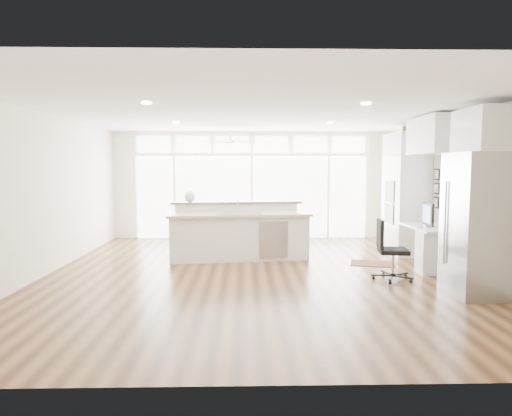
{
  "coord_description": "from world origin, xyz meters",
  "views": [
    {
      "loc": [
        -0.17,
        -7.6,
        1.78
      ],
      "look_at": [
        0.03,
        0.6,
        1.06
      ],
      "focal_mm": 32.0,
      "sensor_mm": 36.0,
      "label": 1
    }
  ],
  "objects": [
    {
      "name": "floor",
      "position": [
        0.0,
        0.0,
        -0.01
      ],
      "size": [
        7.0,
        8.0,
        0.02
      ],
      "primitive_type": "cube",
      "color": "#432814",
      "rests_on": "ground"
    },
    {
      "name": "ceiling",
      "position": [
        0.0,
        0.0,
        2.7
      ],
      "size": [
        7.0,
        8.0,
        0.02
      ],
      "primitive_type": "cube",
      "color": "white",
      "rests_on": "wall_back"
    },
    {
      "name": "wall_back",
      "position": [
        0.0,
        4.0,
        1.35
      ],
      "size": [
        7.0,
        0.04,
        2.7
      ],
      "primitive_type": "cube",
      "color": "silver",
      "rests_on": "floor"
    },
    {
      "name": "wall_front",
      "position": [
        0.0,
        -4.0,
        1.35
      ],
      "size": [
        7.0,
        0.04,
        2.7
      ],
      "primitive_type": "cube",
      "color": "silver",
      "rests_on": "floor"
    },
    {
      "name": "wall_left",
      "position": [
        -3.5,
        0.0,
        1.35
      ],
      "size": [
        0.04,
        8.0,
        2.7
      ],
      "primitive_type": "cube",
      "color": "silver",
      "rests_on": "floor"
    },
    {
      "name": "wall_right",
      "position": [
        3.5,
        0.0,
        1.35
      ],
      "size": [
        0.04,
        8.0,
        2.7
      ],
      "primitive_type": "cube",
      "color": "silver",
      "rests_on": "floor"
    },
    {
      "name": "glass_wall",
      "position": [
        0.0,
        3.94,
        1.05
      ],
      "size": [
        5.8,
        0.06,
        2.08
      ],
      "primitive_type": "cube",
      "color": "white",
      "rests_on": "wall_back"
    },
    {
      "name": "transom_row",
      "position": [
        0.0,
        3.94,
        2.38
      ],
      "size": [
        5.9,
        0.06,
        0.4
      ],
      "primitive_type": "cube",
      "color": "white",
      "rests_on": "wall_back"
    },
    {
      "name": "desk_window",
      "position": [
        3.46,
        0.3,
        1.55
      ],
      "size": [
        0.04,
        0.85,
        0.85
      ],
      "primitive_type": "cube",
      "color": "white",
      "rests_on": "wall_right"
    },
    {
      "name": "ceiling_fan",
      "position": [
        -0.5,
        2.8,
        2.48
      ],
      "size": [
        1.16,
        1.16,
        0.32
      ],
      "primitive_type": "cube",
      "color": "white",
      "rests_on": "ceiling"
    },
    {
      "name": "recessed_lights",
      "position": [
        0.0,
        0.2,
        2.68
      ],
      "size": [
        3.4,
        3.0,
        0.02
      ],
      "primitive_type": "cube",
      "color": "white",
      "rests_on": "ceiling"
    },
    {
      "name": "oven_cabinet",
      "position": [
        3.17,
        1.8,
        1.25
      ],
      "size": [
        0.64,
        1.2,
        2.5
      ],
      "primitive_type": "cube",
      "color": "white",
      "rests_on": "floor"
    },
    {
      "name": "desk_nook",
      "position": [
        3.13,
        0.3,
        0.38
      ],
      "size": [
        0.72,
        1.3,
        0.76
      ],
      "primitive_type": "cube",
      "color": "white",
      "rests_on": "floor"
    },
    {
      "name": "upper_cabinets",
      "position": [
        3.17,
        0.3,
        2.35
      ],
      "size": [
        0.64,
        1.3,
        0.64
      ],
      "primitive_type": "cube",
      "color": "white",
      "rests_on": "wall_right"
    },
    {
      "name": "refrigerator",
      "position": [
        3.11,
        -1.35,
        1.0
      ],
      "size": [
        0.76,
        0.9,
        2.0
      ],
      "primitive_type": "cube",
      "color": "#A4A5A9",
      "rests_on": "floor"
    },
    {
      "name": "fridge_cabinet",
      "position": [
        3.17,
        -1.35,
        2.3
      ],
      "size": [
        0.64,
        0.9,
        0.6
      ],
      "primitive_type": "cube",
      "color": "white",
      "rests_on": "wall_right"
    },
    {
      "name": "framed_photos",
      "position": [
        3.46,
        0.92,
        1.4
      ],
      "size": [
        0.06,
        0.22,
        0.8
      ],
      "primitive_type": "cube",
      "color": "black",
      "rests_on": "wall_right"
    },
    {
      "name": "kitchen_island",
      "position": [
        -0.29,
        1.26,
        0.55
      ],
      "size": [
        2.88,
        1.36,
        1.1
      ],
      "primitive_type": "cube",
      "rotation": [
        0.0,
        0.0,
        0.12
      ],
      "color": "white",
      "rests_on": "floor"
    },
    {
      "name": "rug",
      "position": [
        2.22,
        0.75,
        0.01
      ],
      "size": [
        0.93,
        0.77,
        0.01
      ],
      "primitive_type": "cube",
      "rotation": [
        0.0,
        0.0,
        -0.26
      ],
      "color": "#3E1E13",
      "rests_on": "floor"
    },
    {
      "name": "office_chair",
      "position": [
        2.19,
        -0.5,
        0.48
      ],
      "size": [
        0.55,
        0.52,
        0.96
      ],
      "primitive_type": "cube",
      "rotation": [
        0.0,
        0.0,
        -0.12
      ],
      "color": "black",
      "rests_on": "floor"
    },
    {
      "name": "fishbowl",
      "position": [
        -1.28,
        1.55,
        1.21
      ],
      "size": [
        0.22,
        0.22,
        0.22
      ],
      "primitive_type": "sphere",
      "rotation": [
        0.0,
        0.0,
        0.02
      ],
      "color": "silver",
      "rests_on": "kitchen_island"
    },
    {
      "name": "monitor",
      "position": [
        3.05,
        0.3,
        0.98
      ],
      "size": [
        0.13,
        0.53,
        0.44
      ],
      "primitive_type": "cube",
      "rotation": [
        0.0,
        0.0,
        -0.08
      ],
      "color": "black",
      "rests_on": "desk_nook"
    },
    {
      "name": "keyboard",
      "position": [
        2.88,
        0.3,
        0.77
      ],
      "size": [
        0.12,
        0.29,
        0.01
      ],
      "primitive_type": "cube",
      "rotation": [
        0.0,
        0.0,
        -0.06
      ],
      "color": "silver",
      "rests_on": "desk_nook"
    },
    {
      "name": "potted_plant",
      "position": [
        3.17,
        1.8,
        2.63
      ],
      "size": [
        0.32,
        0.35,
        0.25
      ],
      "primitive_type": "imported",
      "rotation": [
        0.0,
        0.0,
        -0.09
      ],
      "color": "#315B27",
      "rests_on": "oven_cabinet"
    }
  ]
}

